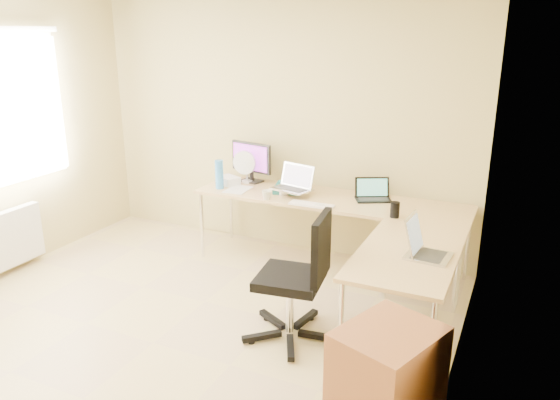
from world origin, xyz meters
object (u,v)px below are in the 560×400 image
at_px(monitor, 251,162).
at_px(keyboard, 312,205).
at_px(desk_main, 328,233).
at_px(laptop_black, 374,190).
at_px(office_chair, 290,277).
at_px(cabinet, 386,391).
at_px(mug, 267,195).
at_px(desk_return, 405,297).
at_px(laptop_return, 430,242).
at_px(water_bottle, 219,174).
at_px(laptop_center, 292,178).
at_px(desk_fan, 247,168).

xyz_separation_m(monitor, keyboard, (0.89, -0.50, -0.20)).
relative_size(desk_main, monitor, 5.33).
bearing_deg(monitor, laptop_black, 8.18).
height_order(laptop_black, office_chair, office_chair).
bearing_deg(monitor, cabinet, -36.35).
bearing_deg(keyboard, office_chair, -77.93).
xyz_separation_m(desk_main, monitor, (-0.95, 0.20, 0.58)).
height_order(monitor, mug, monitor).
xyz_separation_m(monitor, office_chair, (1.13, -1.52, -0.44)).
distance_m(desk_return, laptop_return, 0.51).
bearing_deg(office_chair, desk_main, 89.85).
height_order(water_bottle, office_chair, water_bottle).
distance_m(monitor, laptop_return, 2.42).
height_order(laptop_center, mug, laptop_center).
distance_m(laptop_center, mug, 0.30).
bearing_deg(desk_return, monitor, 148.09).
xyz_separation_m(desk_main, desk_fan, (-0.98, 0.15, 0.52)).
bearing_deg(cabinet, desk_main, 138.25).
bearing_deg(laptop_black, laptop_center, 167.22).
bearing_deg(monitor, water_bottle, -103.31).
bearing_deg(laptop_center, cabinet, -39.91).
distance_m(desk_fan, cabinet, 3.16).
height_order(desk_return, keyboard, keyboard).
relative_size(desk_main, office_chair, 2.59).
bearing_deg(laptop_return, mug, 70.15).
relative_size(mug, cabinet, 0.12).
bearing_deg(desk_fan, laptop_return, -32.53).
bearing_deg(laptop_black, water_bottle, 163.20).
bearing_deg(laptop_return, cabinet, -175.72).
distance_m(monitor, laptop_black, 1.36).
xyz_separation_m(laptop_black, office_chair, (-0.23, -1.43, -0.33)).
bearing_deg(desk_fan, keyboard, -29.22).
height_order(monitor, laptop_return, monitor).
bearing_deg(mug, laptop_black, 23.54).
bearing_deg(keyboard, cabinet, -58.28).
height_order(desk_return, water_bottle, water_bottle).
bearing_deg(water_bottle, desk_return, -21.64).
bearing_deg(laptop_center, monitor, 168.64).
xyz_separation_m(desk_main, office_chair, (0.17, -1.32, 0.13)).
relative_size(laptop_center, water_bottle, 1.26).
relative_size(monitor, laptop_black, 1.52).
xyz_separation_m(laptop_return, office_chair, (-0.95, -0.28, -0.35)).
height_order(laptop_return, cabinet, laptop_return).
height_order(desk_fan, laptop_return, desk_fan).
bearing_deg(desk_main, mug, -150.54).
bearing_deg(desk_main, desk_return, -45.73).
height_order(laptop_center, laptop_return, laptop_center).
height_order(monitor, laptop_black, monitor).
height_order(laptop_center, water_bottle, laptop_center).
relative_size(laptop_black, keyboard, 0.78).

